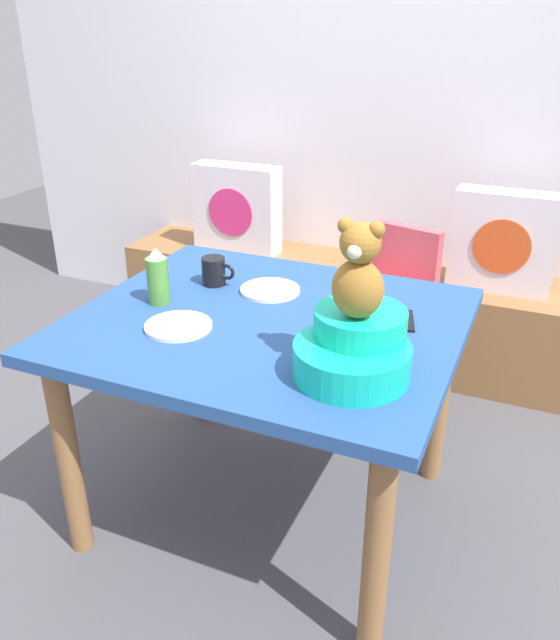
% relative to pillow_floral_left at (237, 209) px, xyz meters
% --- Properties ---
extents(ground_plane, '(8.00, 8.00, 0.00)m').
position_rel_pillow_floral_left_xyz_m(ground_plane, '(0.73, -1.23, -0.68)').
color(ground_plane, '#4C4C51').
extents(back_wall, '(4.40, 0.10, 2.60)m').
position_rel_pillow_floral_left_xyz_m(back_wall, '(0.73, 0.29, 0.62)').
color(back_wall, silver).
rests_on(back_wall, ground_plane).
extents(window_bench, '(2.60, 0.44, 0.46)m').
position_rel_pillow_floral_left_xyz_m(window_bench, '(0.73, 0.02, -0.45)').
color(window_bench, olive).
rests_on(window_bench, ground_plane).
extents(pillow_floral_left, '(0.44, 0.15, 0.44)m').
position_rel_pillow_floral_left_xyz_m(pillow_floral_left, '(0.00, 0.00, 0.00)').
color(pillow_floral_left, silver).
rests_on(pillow_floral_left, window_bench).
extents(pillow_floral_right, '(0.44, 0.15, 0.44)m').
position_rel_pillow_floral_left_xyz_m(pillow_floral_right, '(1.30, 0.00, 0.00)').
color(pillow_floral_right, silver).
rests_on(pillow_floral_right, window_bench).
extents(book_stack, '(0.20, 0.14, 0.07)m').
position_rel_pillow_floral_left_xyz_m(book_stack, '(0.81, 0.02, -0.18)').
color(book_stack, slate).
rests_on(book_stack, window_bench).
extents(dining_table, '(1.15, 1.00, 0.74)m').
position_rel_pillow_floral_left_xyz_m(dining_table, '(0.73, -1.23, -0.05)').
color(dining_table, '#264C8C').
rests_on(dining_table, ground_plane).
extents(highchair, '(0.40, 0.51, 0.79)m').
position_rel_pillow_floral_left_xyz_m(highchair, '(0.91, -0.42, -0.16)').
color(highchair, '#D84C59').
rests_on(highchair, ground_plane).
extents(infant_seat_teal, '(0.30, 0.33, 0.16)m').
position_rel_pillow_floral_left_xyz_m(infant_seat_teal, '(1.07, -1.44, 0.13)').
color(infant_seat_teal, '#12C3A1').
rests_on(infant_seat_teal, dining_table).
extents(teddy_bear, '(0.13, 0.12, 0.25)m').
position_rel_pillow_floral_left_xyz_m(teddy_bear, '(1.07, -1.44, 0.34)').
color(teddy_bear, olive).
rests_on(teddy_bear, infant_seat_teal).
extents(ketchup_bottle, '(0.07, 0.07, 0.18)m').
position_rel_pillow_floral_left_xyz_m(ketchup_bottle, '(0.36, -1.26, 0.15)').
color(ketchup_bottle, '#4C8C33').
rests_on(ketchup_bottle, dining_table).
extents(coffee_mug, '(0.12, 0.08, 0.09)m').
position_rel_pillow_floral_left_xyz_m(coffee_mug, '(0.45, -1.05, 0.11)').
color(coffee_mug, black).
rests_on(coffee_mug, dining_table).
extents(dinner_plate_near, '(0.20, 0.20, 0.01)m').
position_rel_pillow_floral_left_xyz_m(dinner_plate_near, '(0.65, -1.03, 0.07)').
color(dinner_plate_near, white).
rests_on(dinner_plate_near, dining_table).
extents(dinner_plate_far, '(0.20, 0.20, 0.01)m').
position_rel_pillow_floral_left_xyz_m(dinner_plate_far, '(0.52, -1.39, 0.07)').
color(dinner_plate_far, white).
rests_on(dinner_plate_far, dining_table).
extents(cell_phone, '(0.11, 0.16, 0.01)m').
position_rel_pillow_floral_left_xyz_m(cell_phone, '(1.11, -1.09, 0.06)').
color(cell_phone, black).
rests_on(cell_phone, dining_table).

